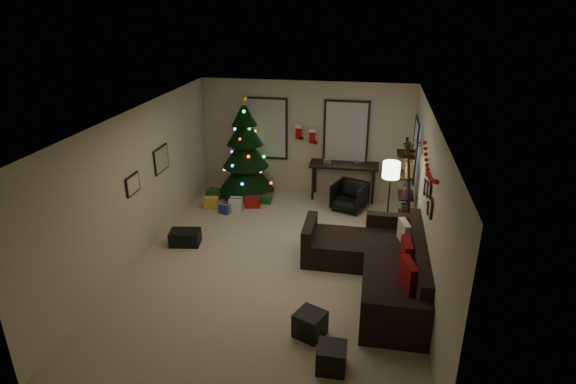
# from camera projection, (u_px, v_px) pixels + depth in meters

# --- Properties ---
(floor) EXTENTS (7.00, 7.00, 0.00)m
(floor) POSITION_uv_depth(u_px,v_px,m) (277.00, 263.00, 8.58)
(floor) COLOR #BFB090
(floor) RESTS_ON ground
(ceiling) EXTENTS (7.00, 7.00, 0.00)m
(ceiling) POSITION_uv_depth(u_px,v_px,m) (275.00, 116.00, 7.55)
(ceiling) COLOR white
(ceiling) RESTS_ON floor
(wall_back) EXTENTS (5.00, 0.00, 5.00)m
(wall_back) POSITION_uv_depth(u_px,v_px,m) (306.00, 138.00, 11.25)
(wall_back) COLOR beige
(wall_back) RESTS_ON floor
(wall_front) EXTENTS (5.00, 0.00, 5.00)m
(wall_front) POSITION_uv_depth(u_px,v_px,m) (208.00, 323.00, 4.88)
(wall_front) COLOR beige
(wall_front) RESTS_ON floor
(wall_left) EXTENTS (0.00, 7.00, 7.00)m
(wall_left) POSITION_uv_depth(u_px,v_px,m) (139.00, 184.00, 8.47)
(wall_left) COLOR beige
(wall_left) RESTS_ON floor
(wall_right) EXTENTS (0.00, 7.00, 7.00)m
(wall_right) POSITION_uv_depth(u_px,v_px,m) (427.00, 205.00, 7.65)
(wall_right) COLOR beige
(wall_right) RESTS_ON floor
(window_back_left) EXTENTS (1.05, 0.06, 1.50)m
(window_back_left) POSITION_uv_depth(u_px,v_px,m) (266.00, 128.00, 11.30)
(window_back_left) COLOR #728CB2
(window_back_left) RESTS_ON wall_back
(window_back_right) EXTENTS (1.05, 0.06, 1.50)m
(window_back_right) POSITION_uv_depth(u_px,v_px,m) (346.00, 132.00, 10.99)
(window_back_right) COLOR #728CB2
(window_back_right) RESTS_ON wall_back
(window_right_wall) EXTENTS (0.06, 0.90, 1.30)m
(window_right_wall) POSITION_uv_depth(u_px,v_px,m) (416.00, 149.00, 9.92)
(window_right_wall) COLOR #728CB2
(window_right_wall) RESTS_ON wall_right
(christmas_tree) EXTENTS (1.33, 1.33, 2.47)m
(christmas_tree) POSITION_uv_depth(u_px,v_px,m) (246.00, 154.00, 11.15)
(christmas_tree) COLOR black
(christmas_tree) RESTS_ON floor
(presents) EXTENTS (1.50, 1.01, 0.30)m
(presents) POSITION_uv_depth(u_px,v_px,m) (234.00, 201.00, 10.85)
(presents) COLOR #14591E
(presents) RESTS_ON floor
(sofa) EXTENTS (2.06, 2.98, 0.91)m
(sofa) POSITION_uv_depth(u_px,v_px,m) (379.00, 266.00, 7.91)
(sofa) COLOR black
(sofa) RESTS_ON floor
(pillow_red_a) EXTENTS (0.26, 0.51, 0.49)m
(pillow_red_a) POSITION_uv_depth(u_px,v_px,m) (408.00, 277.00, 6.98)
(pillow_red_a) COLOR maroon
(pillow_red_a) RESTS_ON sofa
(pillow_red_b) EXTENTS (0.17, 0.50, 0.49)m
(pillow_red_b) POSITION_uv_depth(u_px,v_px,m) (406.00, 255.00, 7.57)
(pillow_red_b) COLOR maroon
(pillow_red_b) RESTS_ON sofa
(pillow_cream) EXTENTS (0.22, 0.42, 0.41)m
(pillow_cream) POSITION_uv_depth(u_px,v_px,m) (404.00, 232.00, 8.32)
(pillow_cream) COLOR beige
(pillow_cream) RESTS_ON sofa
(ottoman_near) EXTENTS (0.51, 0.51, 0.37)m
(ottoman_near) POSITION_uv_depth(u_px,v_px,m) (310.00, 324.00, 6.69)
(ottoman_near) COLOR black
(ottoman_near) RESTS_ON floor
(ottoman_far) EXTENTS (0.37, 0.37, 0.35)m
(ottoman_far) POSITION_uv_depth(u_px,v_px,m) (332.00, 358.00, 6.07)
(ottoman_far) COLOR black
(ottoman_far) RESTS_ON floor
(desk) EXTENTS (1.59, 0.57, 0.86)m
(desk) POSITION_uv_depth(u_px,v_px,m) (344.00, 168.00, 11.06)
(desk) COLOR black
(desk) RESTS_ON floor
(desk_chair) EXTENTS (0.80, 0.78, 0.65)m
(desk_chair) POSITION_uv_depth(u_px,v_px,m) (350.00, 196.00, 10.60)
(desk_chair) COLOR black
(desk_chair) RESTS_ON floor
(bookshelf) EXTENTS (0.30, 0.57, 1.93)m
(bookshelf) POSITION_uv_depth(u_px,v_px,m) (407.00, 189.00, 9.36)
(bookshelf) COLOR black
(bookshelf) RESTS_ON floor
(potted_plant) EXTENTS (0.65, 0.62, 0.56)m
(potted_plant) POSITION_uv_depth(u_px,v_px,m) (412.00, 145.00, 9.01)
(potted_plant) COLOR #4C4C4C
(potted_plant) RESTS_ON bookshelf
(floor_lamp) EXTENTS (0.33, 0.33, 1.56)m
(floor_lamp) POSITION_uv_depth(u_px,v_px,m) (391.00, 175.00, 9.06)
(floor_lamp) COLOR black
(floor_lamp) RESTS_ON floor
(art_map) EXTENTS (0.04, 0.60, 0.50)m
(art_map) POSITION_uv_depth(u_px,v_px,m) (161.00, 159.00, 9.25)
(art_map) COLOR black
(art_map) RESTS_ON wall_left
(art_abstract) EXTENTS (0.04, 0.45, 0.35)m
(art_abstract) POSITION_uv_depth(u_px,v_px,m) (133.00, 184.00, 8.20)
(art_abstract) COLOR black
(art_abstract) RESTS_ON wall_left
(gallery) EXTENTS (0.03, 1.25, 0.54)m
(gallery) POSITION_uv_depth(u_px,v_px,m) (428.00, 194.00, 7.50)
(gallery) COLOR black
(gallery) RESTS_ON wall_right
(garland) EXTENTS (0.08, 1.90, 0.30)m
(garland) POSITION_uv_depth(u_px,v_px,m) (429.00, 166.00, 7.33)
(garland) COLOR #A5140C
(garland) RESTS_ON wall_right
(stocking_left) EXTENTS (0.20, 0.05, 0.36)m
(stocking_left) POSITION_uv_depth(u_px,v_px,m) (299.00, 132.00, 11.08)
(stocking_left) COLOR #990F0C
(stocking_left) RESTS_ON wall_back
(stocking_right) EXTENTS (0.20, 0.05, 0.36)m
(stocking_right) POSITION_uv_depth(u_px,v_px,m) (313.00, 136.00, 11.04)
(stocking_right) COLOR #990F0C
(stocking_right) RESTS_ON wall_back
(storage_bin) EXTENTS (0.62, 0.46, 0.28)m
(storage_bin) POSITION_uv_depth(u_px,v_px,m) (185.00, 238.00, 9.17)
(storage_bin) COLOR black
(storage_bin) RESTS_ON floor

